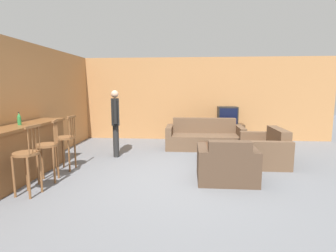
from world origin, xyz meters
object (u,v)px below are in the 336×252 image
object	(u,v)px
bar_chair_far	(66,142)
person_by_window	(115,120)
couch_far	(204,138)
bottle	(19,119)
bar_chair_near	(27,159)
loveseat_right	(265,150)
coffee_table	(213,148)
bar_chair_mid	(48,150)
armchair_near	(227,166)
tv_unit	(227,133)
tv	(227,115)

from	to	relation	value
bar_chair_far	person_by_window	bearing A→B (deg)	57.63
couch_far	person_by_window	bearing A→B (deg)	-155.06
couch_far	bottle	world-z (taller)	bottle
bar_chair_near	loveseat_right	size ratio (longest dim) A/B	0.85
bar_chair_near	loveseat_right	bearing A→B (deg)	26.73
couch_far	coffee_table	bearing A→B (deg)	-85.27
bar_chair_near	bar_chair_mid	bearing A→B (deg)	90.03
bar_chair_near	loveseat_right	world-z (taller)	bar_chair_near
armchair_near	person_by_window	distance (m)	2.96
tv_unit	armchair_near	bearing A→B (deg)	-98.08
bar_chair_near	person_by_window	distance (m)	2.54
bottle	tv_unit	bearing A→B (deg)	40.68
bar_chair_mid	bar_chair_far	bearing A→B (deg)	89.96
bar_chair_near	armchair_near	bearing A→B (deg)	15.28
couch_far	person_by_window	distance (m)	2.50
bar_chair_mid	bottle	bearing A→B (deg)	167.20
tv	person_by_window	distance (m)	3.54
coffee_table	tv	distance (m)	2.50
armchair_near	coffee_table	world-z (taller)	armchair_near
bar_chair_mid	couch_far	size ratio (longest dim) A/B	0.53
bar_chair_mid	couch_far	bearing A→B (deg)	44.18
couch_far	tv	world-z (taller)	tv
coffee_table	tv_unit	distance (m)	2.45
bar_chair_near	loveseat_right	distance (m)	4.69
tv_unit	bottle	bearing A→B (deg)	-139.32
bar_chair_mid	armchair_near	world-z (taller)	bar_chair_mid
bar_chair_near	bottle	xyz separation A→B (m)	(-0.58, 0.74, 0.52)
bar_chair_near	armchair_near	xyz separation A→B (m)	(3.16, 0.86, -0.29)
bar_chair_mid	bar_chair_far	world-z (taller)	same
bar_chair_mid	tv	xyz separation A→B (m)	(3.66, 3.77, 0.24)
bottle	person_by_window	distance (m)	2.12
bar_chair_near	person_by_window	xyz separation A→B (m)	(0.71, 2.41, 0.32)
loveseat_right	bottle	world-z (taller)	bottle
bar_chair_far	loveseat_right	size ratio (longest dim) A/B	0.85
bar_chair_far	tv	xyz separation A→B (m)	(3.66, 3.09, 0.24)
bar_chair_far	coffee_table	bearing A→B (deg)	13.38
tv	coffee_table	bearing A→B (deg)	-104.88
bar_chair_far	person_by_window	distance (m)	1.37
tv	armchair_near	bearing A→B (deg)	-98.08
bar_chair_near	bar_chair_far	world-z (taller)	same
armchair_near	tv_unit	xyz separation A→B (m)	(0.50, 3.52, -0.01)
armchair_near	loveseat_right	bearing A→B (deg)	50.49
couch_far	bar_chair_mid	bearing A→B (deg)	-135.82
bar_chair_mid	armchair_near	distance (m)	3.18
coffee_table	person_by_window	xyz separation A→B (m)	(-2.32, 0.40, 0.57)
couch_far	person_by_window	world-z (taller)	person_by_window
bar_chair_far	person_by_window	size ratio (longest dim) A/B	0.69
coffee_table	bottle	xyz separation A→B (m)	(-3.61, -1.27, 0.77)
bar_chair_near	loveseat_right	xyz separation A→B (m)	(4.18, 2.11, -0.30)
tv_unit	tv	xyz separation A→B (m)	(0.00, -0.00, 0.54)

